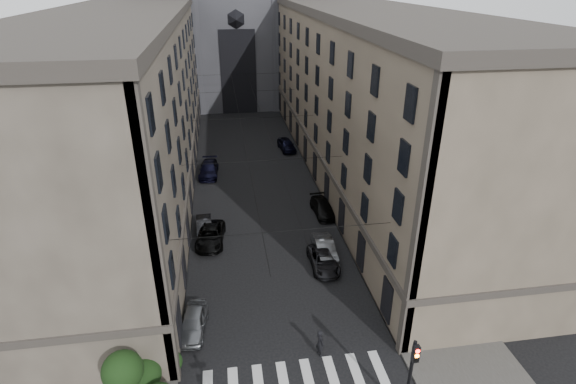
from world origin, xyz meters
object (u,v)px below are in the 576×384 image
car_right_midnear (323,260)px  car_right_midfar (323,208)px  car_right_near (325,249)px  car_left_near (193,322)px  car_left_far (209,169)px  car_right_far (287,145)px  pedestrian (320,343)px  gothic_tower (232,0)px  car_left_midnear (204,227)px  car_left_midfar (210,236)px  traffic_light_right (412,370)px

car_right_midnear → car_right_midfar: bearing=77.8°
car_right_midnear → car_right_near: bearing=74.0°
car_left_near → car_left_far: car_left_far is taller
car_right_far → pedestrian: 37.40m
car_right_near → car_left_near: bearing=-145.4°
gothic_tower → car_right_midfar: gothic_tower is taller
gothic_tower → car_right_midnear: gothic_tower is taller
car_right_far → car_left_midnear: bearing=-124.4°
car_right_near → car_left_midfar: bearing=159.2°
car_left_midfar → car_right_midfar: 11.90m
traffic_light_right → car_right_near: bearing=93.4°
car_left_midfar → pedestrian: size_ratio=2.65×
car_left_near → car_left_midfar: size_ratio=0.82×
car_right_far → car_right_near: bearing=-98.0°
car_left_midnear → traffic_light_right: bearing=-64.7°
car_left_far → car_right_midnear: bearing=-61.6°
car_right_midnear → car_right_midfar: size_ratio=1.00×
car_right_midfar → gothic_tower: bearing=93.8°
car_left_midfar → car_left_midnear: bearing=113.5°
car_left_midnear → car_left_far: bearing=86.1°
car_left_midfar → car_right_near: bearing=-15.4°
car_left_midnear → car_left_near: bearing=-94.8°
gothic_tower → car_right_midnear: bearing=-85.9°
car_left_far → car_right_midfar: 16.41m
car_left_midfar → car_right_midnear: car_left_midfar is taller
car_left_midfar → pedestrian: pedestrian is taller
car_left_far → car_right_midfar: bearing=-41.7°
car_left_midfar → car_right_midfar: size_ratio=1.11×
car_left_near → pedestrian: bearing=-16.1°
car_left_far → traffic_light_right: bearing=-68.9°
car_left_far → pedestrian: (7.16, -30.09, 0.21)m
car_left_midnear → car_right_near: car_right_near is taller
car_right_midfar → car_right_far: size_ratio=1.01×
car_right_near → pedestrian: (-2.81, -10.91, 0.24)m
gothic_tower → car_left_midnear: 54.74m
gothic_tower → traffic_light_right: gothic_tower is taller
gothic_tower → car_left_midnear: gothic_tower is taller
car_left_near → car_right_near: size_ratio=0.95×
car_left_far → car_left_midfar: bearing=-85.3°
car_right_midnear → gothic_tower: bearing=94.4°
gothic_tower → car_left_far: 41.99m
car_right_far → car_right_midnear: bearing=-98.9°
car_left_midfar → car_right_far: (10.36, 22.65, 0.07)m
car_right_far → car_left_midfar: bearing=-121.2°
car_left_near → traffic_light_right: bearing=-28.5°
car_left_far → car_right_midnear: 22.81m
car_left_midfar → traffic_light_right: bearing=-56.0°
traffic_light_right → car_left_midnear: bearing=117.8°
car_left_midnear → car_right_near: size_ratio=0.90×
traffic_light_right → pedestrian: 6.62m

